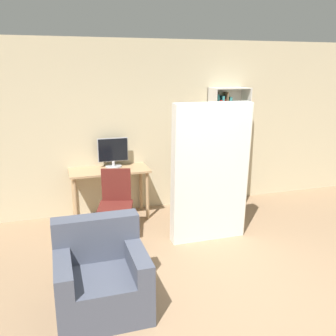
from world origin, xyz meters
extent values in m
plane|color=#937556|center=(0.00, 0.00, 0.00)|extent=(16.00, 16.00, 0.00)
cube|color=#C6B793|center=(0.00, 3.20, 1.35)|extent=(8.00, 0.06, 2.70)
cube|color=tan|center=(-0.92, 2.89, 0.76)|extent=(1.19, 0.55, 0.03)
cylinder|color=tan|center=(-1.45, 2.68, 0.37)|extent=(0.05, 0.05, 0.75)
cylinder|color=tan|center=(-0.38, 2.68, 0.37)|extent=(0.05, 0.05, 0.75)
cylinder|color=tan|center=(-1.45, 3.11, 0.37)|extent=(0.05, 0.05, 0.75)
cylinder|color=tan|center=(-0.38, 3.11, 0.37)|extent=(0.05, 0.05, 0.75)
cylinder|color=#B7B7BC|center=(-0.83, 3.02, 0.79)|extent=(0.25, 0.25, 0.02)
cylinder|color=#B7B7BC|center=(-0.83, 3.02, 0.84)|extent=(0.04, 0.04, 0.08)
cube|color=#B7B7BC|center=(-0.83, 3.03, 1.05)|extent=(0.47, 0.02, 0.37)
cube|color=black|center=(-0.83, 3.02, 1.05)|extent=(0.44, 0.03, 0.34)
cylinder|color=#4C4C51|center=(-0.97, 2.07, 0.01)|extent=(0.52, 0.52, 0.03)
cylinder|color=#4C4C51|center=(-0.97, 2.07, 0.24)|extent=(0.05, 0.05, 0.42)
cube|color=#591E19|center=(-0.97, 2.07, 0.48)|extent=(0.54, 0.54, 0.05)
cube|color=#591E19|center=(-0.92, 2.26, 0.73)|extent=(0.39, 0.14, 0.45)
cube|color=beige|center=(0.79, 3.00, 0.98)|extent=(0.02, 0.34, 1.96)
cube|color=beige|center=(1.40, 3.00, 0.98)|extent=(0.02, 0.34, 1.96)
cube|color=beige|center=(1.10, 3.16, 0.98)|extent=(0.63, 0.02, 1.96)
cube|color=beige|center=(1.10, 3.00, 0.01)|extent=(0.59, 0.31, 0.02)
cube|color=beige|center=(1.10, 3.00, 0.49)|extent=(0.59, 0.31, 0.02)
cube|color=beige|center=(1.10, 3.00, 0.98)|extent=(0.59, 0.31, 0.02)
cube|color=beige|center=(1.10, 3.00, 1.46)|extent=(0.59, 0.31, 0.02)
cube|color=beige|center=(1.10, 3.00, 1.95)|extent=(0.59, 0.31, 0.02)
cube|color=teal|center=(0.82, 3.05, 0.16)|extent=(0.02, 0.20, 0.28)
cube|color=#7A2D84|center=(0.86, 2.97, 0.17)|extent=(0.03, 0.25, 0.31)
cube|color=orange|center=(0.89, 3.00, 0.22)|extent=(0.03, 0.26, 0.41)
cube|color=silver|center=(0.93, 3.00, 0.18)|extent=(0.03, 0.25, 0.33)
cube|color=#232328|center=(0.83, 2.99, 0.70)|extent=(0.04, 0.25, 0.40)
cube|color=orange|center=(0.88, 2.99, 0.71)|extent=(0.03, 0.17, 0.41)
cube|color=red|center=(0.91, 2.96, 0.70)|extent=(0.03, 0.20, 0.40)
cube|color=orange|center=(0.94, 2.98, 0.71)|extent=(0.02, 0.22, 0.42)
cube|color=silver|center=(0.98, 3.00, 0.67)|extent=(0.04, 0.23, 0.33)
cube|color=#7A2D84|center=(0.82, 2.98, 1.20)|extent=(0.02, 0.24, 0.42)
cube|color=#7A2D84|center=(0.86, 3.02, 1.16)|extent=(0.03, 0.19, 0.34)
cube|color=#1E4C9E|center=(0.89, 3.01, 1.15)|extent=(0.02, 0.23, 0.33)
cube|color=gold|center=(0.93, 2.97, 1.16)|extent=(0.04, 0.24, 0.35)
cube|color=brown|center=(0.83, 3.02, 1.64)|extent=(0.03, 0.18, 0.33)
cube|color=teal|center=(0.87, 3.03, 1.67)|extent=(0.03, 0.23, 0.39)
cube|color=red|center=(0.90, 3.00, 1.62)|extent=(0.04, 0.24, 0.29)
cube|color=teal|center=(0.95, 3.02, 1.65)|extent=(0.03, 0.24, 0.36)
cube|color=red|center=(0.98, 3.04, 1.63)|extent=(0.03, 0.21, 0.31)
cube|color=brown|center=(1.02, 2.96, 1.68)|extent=(0.02, 0.17, 0.42)
cube|color=#287A38|center=(1.05, 3.04, 1.67)|extent=(0.02, 0.17, 0.40)
cube|color=teal|center=(1.09, 3.02, 1.64)|extent=(0.04, 0.22, 0.34)
cube|color=silver|center=(0.23, 1.74, 0.93)|extent=(1.03, 0.26, 1.86)
cube|color=beige|center=(0.74, 1.74, 0.93)|extent=(0.01, 0.26, 1.82)
cube|color=#474C5B|center=(-1.36, 0.61, 0.20)|extent=(0.85, 0.80, 0.40)
cube|color=#474C5B|center=(-1.36, 0.91, 0.62)|extent=(0.85, 0.20, 0.45)
cube|color=#474C5B|center=(-1.70, 0.61, 0.50)|extent=(0.16, 0.80, 0.20)
cube|color=#474C5B|center=(-1.01, 0.61, 0.50)|extent=(0.16, 0.80, 0.20)
camera|label=1|loc=(-1.69, -2.59, 2.27)|focal=40.00mm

